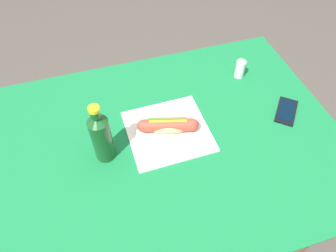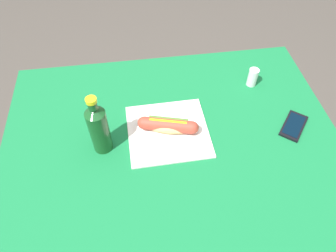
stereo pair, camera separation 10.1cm
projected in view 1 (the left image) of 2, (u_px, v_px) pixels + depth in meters
name	position (u px, v px, depth m)	size (l,w,h in m)	color
ground_plane	(172.00, 228.00, 1.61)	(6.00, 6.00, 0.00)	#47423D
dining_table	(174.00, 164.00, 1.13)	(1.10, 0.85, 0.77)	brown
paper_wrapper	(168.00, 131.00, 1.03)	(0.26, 0.26, 0.01)	silver
hot_dog	(168.00, 125.00, 1.01)	(0.20, 0.09, 0.05)	#E5BC75
cell_phone	(286.00, 111.00, 1.09)	(0.13, 0.14, 0.01)	black
soda_bottle	(101.00, 136.00, 0.90)	(0.06, 0.06, 0.22)	#14471E
salt_shaker	(240.00, 69.00, 1.18)	(0.04, 0.04, 0.07)	silver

